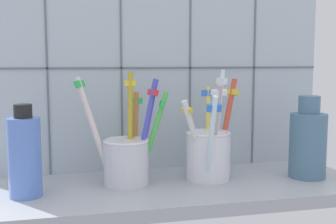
{
  "coord_description": "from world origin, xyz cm",
  "views": [
    {
      "loc": [
        -16.42,
        -66.98,
        22.18
      ],
      "look_at": [
        0.0,
        1.82,
        13.7
      ],
      "focal_mm": 46.56,
      "sensor_mm": 36.0,
      "label": 1
    }
  ],
  "objects_px": {
    "toothbrush_cup_right": "(209,151)",
    "ceramic_vase": "(308,142)",
    "soap_bottle": "(25,155)",
    "toothbrush_cup_left": "(127,156)"
  },
  "relations": [
    {
      "from": "toothbrush_cup_right",
      "to": "ceramic_vase",
      "type": "height_order",
      "value": "toothbrush_cup_right"
    },
    {
      "from": "soap_bottle",
      "to": "toothbrush_cup_right",
      "type": "bearing_deg",
      "value": 5.18
    },
    {
      "from": "toothbrush_cup_right",
      "to": "ceramic_vase",
      "type": "bearing_deg",
      "value": -8.96
    },
    {
      "from": "toothbrush_cup_right",
      "to": "soap_bottle",
      "type": "xyz_separation_m",
      "value": [
        -0.29,
        -0.03,
        0.01
      ]
    },
    {
      "from": "toothbrush_cup_left",
      "to": "toothbrush_cup_right",
      "type": "bearing_deg",
      "value": -1.69
    },
    {
      "from": "ceramic_vase",
      "to": "soap_bottle",
      "type": "bearing_deg",
      "value": 179.99
    },
    {
      "from": "toothbrush_cup_left",
      "to": "soap_bottle",
      "type": "distance_m",
      "value": 0.16
    },
    {
      "from": "toothbrush_cup_left",
      "to": "ceramic_vase",
      "type": "bearing_deg",
      "value": -5.71
    },
    {
      "from": "toothbrush_cup_right",
      "to": "soap_bottle",
      "type": "height_order",
      "value": "toothbrush_cup_right"
    },
    {
      "from": "toothbrush_cup_left",
      "to": "ceramic_vase",
      "type": "xyz_separation_m",
      "value": [
        0.31,
        -0.03,
        0.01
      ]
    }
  ]
}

